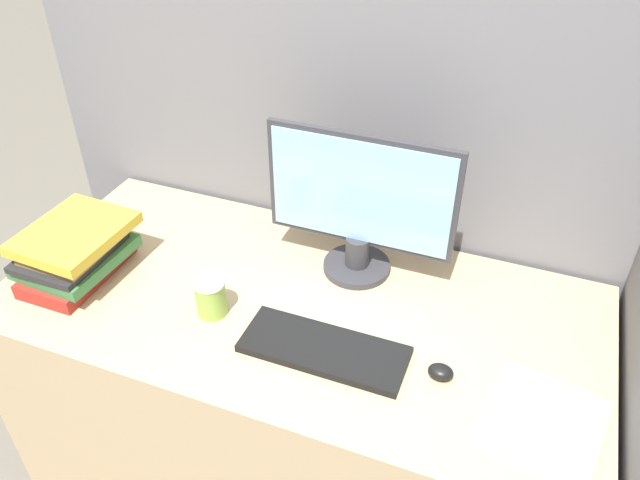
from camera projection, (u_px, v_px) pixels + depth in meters
The scene contains 9 objects.
cubicle_panel_rear at pixel (349, 213), 1.95m from camera, with size 2.00×0.04×1.51m.
cubicle_panel_right at pixel (639, 376), 1.42m from camera, with size 0.04×0.82×1.51m.
desk at pixel (299, 393), 1.87m from camera, with size 1.60×0.76×0.73m.
monitor at pixel (360, 208), 1.65m from camera, with size 0.52×0.19×0.42m.
keyboard at pixel (324, 349), 1.51m from camera, with size 0.40×0.15×0.02m.
mouse at pixel (441, 372), 1.44m from camera, with size 0.06×0.05×0.03m.
coffee_cup at pixel (211, 297), 1.59m from camera, with size 0.08×0.08×0.11m.
book_stack at pixel (75, 252), 1.71m from camera, with size 0.26×0.31×0.15m.
paper_pile at pixel (546, 419), 1.34m from camera, with size 0.27×0.27×0.01m.
Camera 1 is at (0.50, -0.75, 1.84)m, focal length 35.00 mm.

